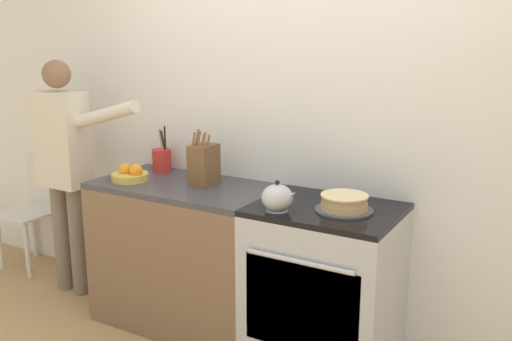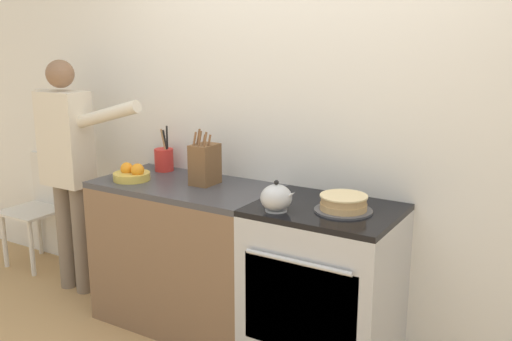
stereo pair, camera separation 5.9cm
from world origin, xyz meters
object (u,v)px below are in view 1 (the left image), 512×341
(layer_cake, at_px, (344,203))
(dining_chair, at_px, (37,203))
(tea_kettle, at_px, (278,198))
(person_baker, at_px, (64,158))
(knife_block, at_px, (204,164))
(stove_range, at_px, (324,287))
(fruit_bowl, at_px, (130,175))
(utensil_crock, at_px, (162,160))

(layer_cake, bearing_deg, dining_chair, 175.46)
(tea_kettle, relative_size, person_baker, 0.12)
(knife_block, distance_m, person_baker, 1.07)
(knife_block, bearing_deg, dining_chair, 175.40)
(knife_block, bearing_deg, stove_range, -3.97)
(layer_cake, height_order, fruit_bowl, fruit_bowl)
(dining_chair, bearing_deg, utensil_crock, 34.04)
(fruit_bowl, relative_size, person_baker, 0.14)
(person_baker, bearing_deg, knife_block, 12.51)
(stove_range, bearing_deg, tea_kettle, -136.03)
(layer_cake, distance_m, knife_block, 0.91)
(stove_range, distance_m, person_baker, 1.94)
(layer_cake, height_order, knife_block, knife_block)
(knife_block, bearing_deg, person_baker, -174.57)
(layer_cake, relative_size, knife_block, 0.89)
(person_baker, relative_size, dining_chair, 1.89)
(knife_block, xyz_separation_m, fruit_bowl, (-0.43, -0.16, -0.09))
(stove_range, bearing_deg, fruit_bowl, -175.34)
(person_baker, bearing_deg, stove_range, 8.47)
(dining_chair, bearing_deg, tea_kettle, 24.83)
(dining_chair, bearing_deg, stove_range, 29.63)
(fruit_bowl, bearing_deg, stove_range, 4.66)
(tea_kettle, xyz_separation_m, utensil_crock, (-1.04, 0.37, 0.01))
(stove_range, relative_size, person_baker, 0.56)
(utensil_crock, xyz_separation_m, person_baker, (-0.64, -0.24, -0.02))
(stove_range, height_order, utensil_crock, utensil_crock)
(layer_cake, relative_size, utensil_crock, 0.99)
(layer_cake, distance_m, person_baker, 1.97)
(tea_kettle, relative_size, dining_chair, 0.23)
(stove_range, relative_size, tea_kettle, 4.57)
(stove_range, relative_size, dining_chair, 1.06)
(layer_cake, bearing_deg, person_baker, -179.11)
(utensil_crock, distance_m, dining_chair, 1.35)
(tea_kettle, bearing_deg, stove_range, 43.97)
(utensil_crock, distance_m, person_baker, 0.68)
(layer_cake, xyz_separation_m, dining_chair, (-2.59, 0.21, -0.45))
(tea_kettle, xyz_separation_m, fruit_bowl, (-1.05, 0.08, -0.03))
(person_baker, bearing_deg, tea_kettle, 2.46)
(stove_range, xyz_separation_m, layer_cake, (0.10, -0.01, 0.49))
(layer_cake, height_order, dining_chair, layer_cake)
(stove_range, height_order, knife_block, knife_block)
(dining_chair, bearing_deg, fruit_bowl, 20.87)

